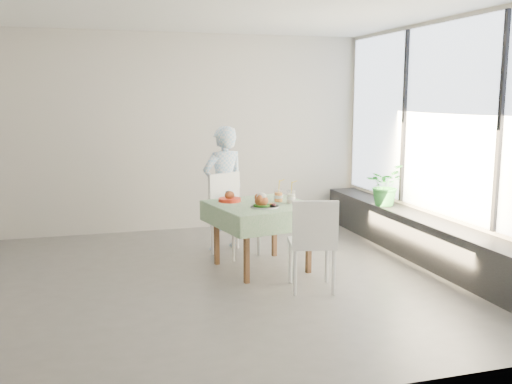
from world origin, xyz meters
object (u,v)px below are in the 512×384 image
object	(u,v)px
juice_cup_orange	(278,196)
cafe_table	(262,228)
chair_near	(312,261)
chair_far	(234,230)
diner	(224,188)
potted_plant	(385,185)
main_dish	(263,203)

from	to	relation	value
juice_cup_orange	cafe_table	bearing A→B (deg)	-165.06
cafe_table	chair_near	world-z (taller)	chair_near
cafe_table	juice_cup_orange	size ratio (longest dim) A/B	4.20
chair_far	chair_near	distance (m)	1.52
chair_near	diner	xyz separation A→B (m)	(-0.49, 1.75, 0.49)
chair_near	diner	world-z (taller)	diner
juice_cup_orange	potted_plant	world-z (taller)	potted_plant
chair_far	juice_cup_orange	world-z (taller)	juice_cup_orange
cafe_table	chair_far	distance (m)	0.69
juice_cup_orange	potted_plant	xyz separation A→B (m)	(1.67, 0.61, -0.04)
chair_far	cafe_table	bearing A→B (deg)	-77.21
main_dish	potted_plant	bearing A→B (deg)	24.71
diner	main_dish	xyz separation A→B (m)	(0.16, -1.16, 0.02)
diner	main_dish	world-z (taller)	diner
cafe_table	chair_far	size ratio (longest dim) A/B	1.24
chair_near	main_dish	distance (m)	0.84
chair_far	diner	world-z (taller)	diner
cafe_table	juice_cup_orange	distance (m)	0.41
main_dish	juice_cup_orange	distance (m)	0.39
cafe_table	main_dish	world-z (taller)	main_dish
cafe_table	potted_plant	size ratio (longest dim) A/B	2.23
chair_far	potted_plant	xyz separation A→B (m)	(2.03, 0.01, 0.47)
diner	potted_plant	bearing A→B (deg)	154.87
chair_far	potted_plant	world-z (taller)	potted_plant
chair_far	potted_plant	bearing A→B (deg)	0.37
diner	potted_plant	xyz separation A→B (m)	(2.10, -0.27, -0.00)
diner	main_dish	size ratio (longest dim) A/B	4.90
chair_far	chair_near	size ratio (longest dim) A/B	1.06
potted_plant	cafe_table	bearing A→B (deg)	-160.58
diner	juice_cup_orange	distance (m)	0.98
diner	main_dish	bearing A→B (deg)	80.11
cafe_table	chair_near	distance (m)	0.87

